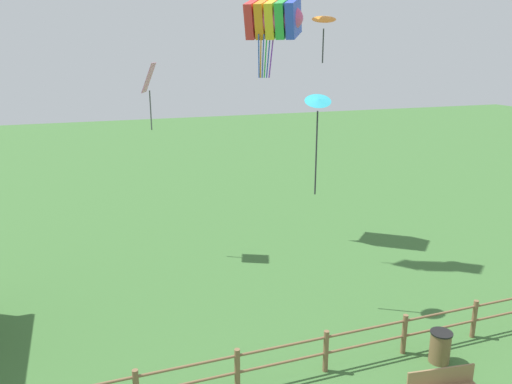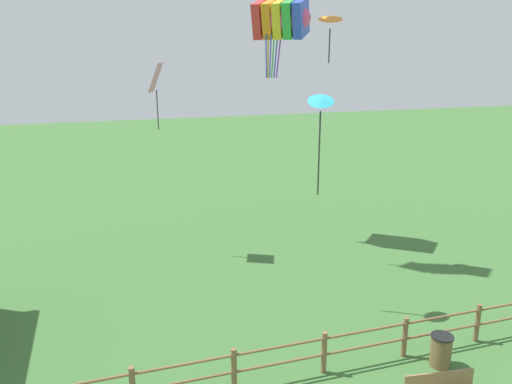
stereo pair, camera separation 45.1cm
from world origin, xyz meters
The scene contains 6 objects.
wooden_fence centered at (0.00, 6.23, 0.67)m, with size 21.74×0.14×1.17m.
trash_bin centered at (4.27, 5.57, 0.45)m, with size 0.59×0.59×0.89m.
kite_rainbow_parafoil centered at (3.69, 16.41, 9.38)m, with size 3.03×2.87×3.24m.
kite_pink_diamond centered at (-1.58, 15.95, 6.91)m, with size 0.73×0.97×2.56m.
kite_cyan_delta centered at (2.50, 9.73, 6.43)m, with size 1.01×0.98×3.12m.
kite_orange_delta centered at (4.46, 13.34, 9.17)m, with size 1.15×1.13×1.75m.
Camera 2 is at (-3.89, -3.93, 8.01)m, focal length 35.00 mm.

